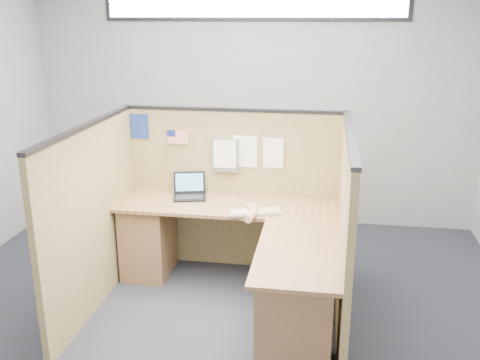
% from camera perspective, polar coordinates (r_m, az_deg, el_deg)
% --- Properties ---
extents(floor, '(5.00, 5.00, 0.00)m').
position_cam_1_polar(floor, '(4.44, -2.91, -14.44)').
color(floor, black).
rests_on(floor, ground).
extents(wall_back, '(5.00, 0.00, 5.00)m').
position_cam_1_polar(wall_back, '(6.07, 1.34, 8.44)').
color(wall_back, '#949698').
rests_on(wall_back, floor).
extents(wall_front, '(5.00, 0.00, 5.00)m').
position_cam_1_polar(wall_front, '(1.90, -18.15, -13.20)').
color(wall_front, '#949698').
rests_on(wall_front, floor).
extents(clerestory_window, '(3.30, 0.04, 0.38)m').
position_cam_1_polar(clerestory_window, '(5.98, 1.39, 18.41)').
color(clerestory_window, '#232328').
rests_on(clerestory_window, wall_back).
extents(cubicle_partitions, '(2.06, 1.83, 1.53)m').
position_cam_1_polar(cubicle_partitions, '(4.48, -1.93, -3.19)').
color(cubicle_partitions, brown).
rests_on(cubicle_partitions, floor).
extents(l_desk, '(1.95, 1.75, 0.73)m').
position_cam_1_polar(l_desk, '(4.47, 0.11, -8.46)').
color(l_desk, brown).
rests_on(l_desk, floor).
extents(laptop, '(0.33, 0.34, 0.21)m').
position_cam_1_polar(laptop, '(4.92, -5.25, -1.18)').
color(laptop, black).
rests_on(laptop, l_desk).
extents(keyboard, '(0.47, 0.27, 0.03)m').
position_cam_1_polar(keyboard, '(4.49, 1.61, -3.46)').
color(keyboard, gray).
rests_on(keyboard, l_desk).
extents(mouse, '(0.11, 0.08, 0.04)m').
position_cam_1_polar(mouse, '(4.56, 1.40, -3.05)').
color(mouse, silver).
rests_on(mouse, l_desk).
extents(hand_forearm, '(0.10, 0.35, 0.07)m').
position_cam_1_polar(hand_forearm, '(4.44, 1.30, -3.45)').
color(hand_forearm, tan).
rests_on(hand_forearm, l_desk).
extents(blue_poster, '(0.17, 0.01, 0.23)m').
position_cam_1_polar(blue_poster, '(5.06, -10.68, 5.66)').
color(blue_poster, navy).
rests_on(blue_poster, cubicle_partitions).
extents(american_flag, '(0.20, 0.01, 0.35)m').
position_cam_1_polar(american_flag, '(4.96, -6.92, 4.44)').
color(american_flag, olive).
rests_on(american_flag, cubicle_partitions).
extents(file_holder, '(0.24, 0.05, 0.30)m').
position_cam_1_polar(file_holder, '(4.87, -1.59, 2.64)').
color(file_holder, slate).
rests_on(file_holder, cubicle_partitions).
extents(paper_left, '(0.23, 0.02, 0.29)m').
position_cam_1_polar(paper_left, '(4.86, 0.52, 3.06)').
color(paper_left, white).
rests_on(paper_left, cubicle_partitions).
extents(paper_right, '(0.22, 0.03, 0.28)m').
position_cam_1_polar(paper_right, '(4.83, 3.39, 2.89)').
color(paper_right, white).
rests_on(paper_right, cubicle_partitions).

